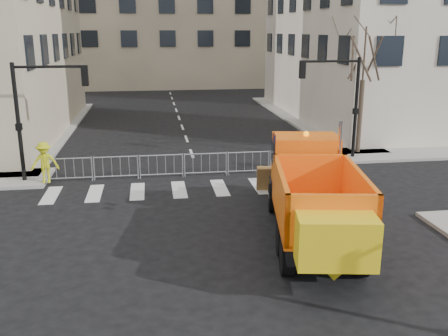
{
  "coord_description": "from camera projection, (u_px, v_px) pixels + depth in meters",
  "views": [
    {
      "loc": [
        -2.19,
        -15.32,
        6.73
      ],
      "look_at": [
        0.45,
        2.5,
        1.74
      ],
      "focal_mm": 40.0,
      "sensor_mm": 36.0,
      "label": 1
    }
  ],
  "objects": [
    {
      "name": "cop_a",
      "position": [
        300.0,
        172.0,
        20.88
      ],
      "size": [
        0.74,
        0.51,
        1.95
      ],
      "primitive_type": "imported",
      "rotation": [
        0.0,
        0.0,
        3.2
      ],
      "color": "black",
      "rests_on": "ground"
    },
    {
      "name": "traffic_light_left",
      "position": [
        19.0,
        125.0,
        22.01
      ],
      "size": [
        0.18,
        0.18,
        5.4
      ],
      "primitive_type": "cylinder",
      "color": "black",
      "rests_on": "ground"
    },
    {
      "name": "cop_b",
      "position": [
        311.0,
        178.0,
        20.0
      ],
      "size": [
        1.04,
        0.83,
        2.03
      ],
      "primitive_type": "imported",
      "rotation": [
        0.0,
        0.0,
        3.21
      ],
      "color": "black",
      "rests_on": "ground"
    },
    {
      "name": "sidewalk_back",
      "position": [
        198.0,
        169.0,
        24.79
      ],
      "size": [
        64.0,
        5.0,
        0.15
      ],
      "primitive_type": "cube",
      "color": "gray",
      "rests_on": "ground"
    },
    {
      "name": "worker",
      "position": [
        45.0,
        162.0,
        22.06
      ],
      "size": [
        1.22,
        0.74,
        1.86
      ],
      "primitive_type": "imported",
      "rotation": [
        0.0,
        0.0,
        0.04
      ],
      "color": "#BEC317",
      "rests_on": "sidewalk_back"
    },
    {
      "name": "cop_c",
      "position": [
        321.0,
        170.0,
        21.8
      ],
      "size": [
        0.91,
        0.99,
        1.63
      ],
      "primitive_type": "imported",
      "rotation": [
        0.0,
        0.0,
        4.02
      ],
      "color": "black",
      "rests_on": "ground"
    },
    {
      "name": "crowd_barriers",
      "position": [
        184.0,
        165.0,
        23.7
      ],
      "size": [
        12.6,
        0.6,
        1.1
      ],
      "primitive_type": null,
      "color": "#9EA0A5",
      "rests_on": "ground"
    },
    {
      "name": "ground",
      "position": [
        222.0,
        238.0,
        16.71
      ],
      "size": [
        120.0,
        120.0,
        0.0
      ],
      "primitive_type": "plane",
      "color": "black",
      "rests_on": "ground"
    },
    {
      "name": "plow_truck",
      "position": [
        313.0,
        193.0,
        16.04
      ],
      "size": [
        4.23,
        9.96,
        3.75
      ],
      "rotation": [
        0.0,
        0.0,
        1.4
      ],
      "color": "black",
      "rests_on": "ground"
    },
    {
      "name": "street_tree",
      "position": [
        362.0,
        87.0,
        27.01
      ],
      "size": [
        3.0,
        3.0,
        7.5
      ],
      "primitive_type": null,
      "color": "#382B21",
      "rests_on": "ground"
    },
    {
      "name": "traffic_light_right",
      "position": [
        356.0,
        109.0,
        26.24
      ],
      "size": [
        0.18,
        0.18,
        5.4
      ],
      "primitive_type": "cylinder",
      "color": "black",
      "rests_on": "ground"
    },
    {
      "name": "newspaper_box",
      "position": [
        285.0,
        155.0,
        24.9
      ],
      "size": [
        0.54,
        0.51,
        1.1
      ],
      "primitive_type": "cube",
      "rotation": [
        0.0,
        0.0,
        -0.28
      ],
      "color": "#B6150E",
      "rests_on": "sidewalk_back"
    }
  ]
}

